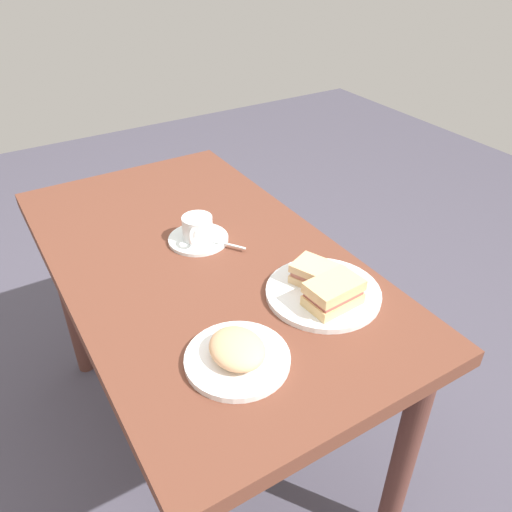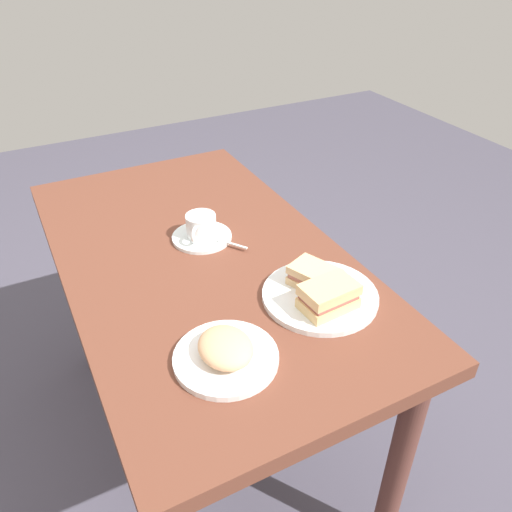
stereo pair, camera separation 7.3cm
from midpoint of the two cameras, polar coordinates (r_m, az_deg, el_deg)
ground_plane at (r=1.87m, az=-6.05°, el=-19.45°), size 6.00×6.00×0.00m
dining_table at (r=1.40m, az=-7.62°, el=-3.56°), size 1.24×0.69×0.75m
sandwich_plate at (r=1.20m, az=5.77°, el=-4.15°), size 0.27×0.27×0.01m
sandwich_front at (r=1.20m, az=5.08°, el=-2.10°), size 0.13×0.11×0.05m
sandwich_back at (r=1.14m, az=6.83°, el=-4.17°), size 0.09×0.13×0.06m
coffee_saucer at (r=1.40m, az=-7.95°, el=1.86°), size 0.16×0.16×0.01m
coffee_cup at (r=1.38m, az=-8.09°, el=3.17°), size 0.10×0.09×0.06m
spoon at (r=1.36m, az=-5.24°, el=1.44°), size 0.09×0.07×0.01m
side_plate at (r=1.04m, az=-4.16°, el=-11.46°), size 0.21×0.21×0.01m
side_food_pile at (r=1.02m, az=-4.23°, el=-10.32°), size 0.13×0.11×0.04m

